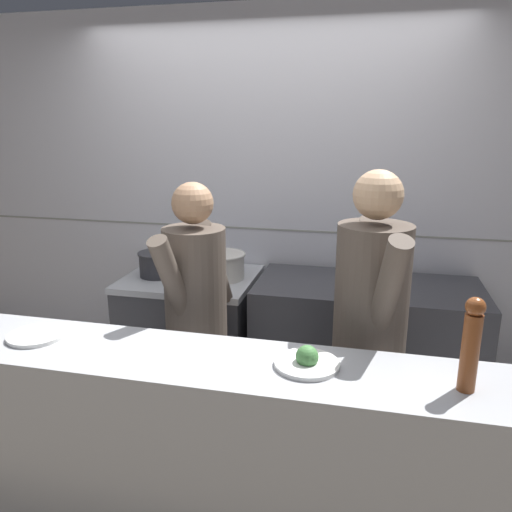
{
  "coord_description": "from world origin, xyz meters",
  "views": [
    {
      "loc": [
        0.69,
        -2.01,
        1.89
      ],
      "look_at": [
        0.08,
        0.59,
        1.15
      ],
      "focal_mm": 35.0,
      "sensor_mm": 36.0,
      "label": 1
    }
  ],
  "objects_px": {
    "oven_range": "(193,338)",
    "plated_dish_main": "(37,335)",
    "plated_dish_appetiser": "(307,361)",
    "sauce_pot": "(222,265)",
    "stock_pot": "(158,263)",
    "mixing_bowl_steel": "(358,272)",
    "chef_head_cook": "(196,316)",
    "chef_sous": "(369,328)",
    "pepper_mill": "(471,343)"
  },
  "relations": [
    {
      "from": "plated_dish_appetiser",
      "to": "pepper_mill",
      "type": "relative_size",
      "value": 0.73
    },
    {
      "from": "mixing_bowl_steel",
      "to": "plated_dish_main",
      "type": "relative_size",
      "value": 0.92
    },
    {
      "from": "oven_range",
      "to": "plated_dish_main",
      "type": "relative_size",
      "value": 3.6
    },
    {
      "from": "oven_range",
      "to": "stock_pot",
      "type": "relative_size",
      "value": 3.53
    },
    {
      "from": "stock_pot",
      "to": "chef_sous",
      "type": "relative_size",
      "value": 0.15
    },
    {
      "from": "mixing_bowl_steel",
      "to": "chef_head_cook",
      "type": "relative_size",
      "value": 0.14
    },
    {
      "from": "sauce_pot",
      "to": "plated_dish_main",
      "type": "relative_size",
      "value": 1.23
    },
    {
      "from": "sauce_pot",
      "to": "plated_dish_main",
      "type": "height_order",
      "value": "sauce_pot"
    },
    {
      "from": "chef_sous",
      "to": "plated_dish_main",
      "type": "bearing_deg",
      "value": -178.52
    },
    {
      "from": "chef_head_cook",
      "to": "chef_sous",
      "type": "distance_m",
      "value": 0.89
    },
    {
      "from": "sauce_pot",
      "to": "plated_dish_appetiser",
      "type": "relative_size",
      "value": 1.2
    },
    {
      "from": "plated_dish_appetiser",
      "to": "chef_head_cook",
      "type": "bearing_deg",
      "value": 139.56
    },
    {
      "from": "pepper_mill",
      "to": "mixing_bowl_steel",
      "type": "bearing_deg",
      "value": 107.91
    },
    {
      "from": "plated_dish_appetiser",
      "to": "sauce_pot",
      "type": "bearing_deg",
      "value": 120.65
    },
    {
      "from": "oven_range",
      "to": "pepper_mill",
      "type": "bearing_deg",
      "value": -39.59
    },
    {
      "from": "oven_range",
      "to": "pepper_mill",
      "type": "distance_m",
      "value": 2.05
    },
    {
      "from": "stock_pot",
      "to": "plated_dish_main",
      "type": "xyz_separation_m",
      "value": [
        -0.07,
        -1.15,
        -0.01
      ]
    },
    {
      "from": "stock_pot",
      "to": "plated_dish_appetiser",
      "type": "distance_m",
      "value": 1.61
    },
    {
      "from": "oven_range",
      "to": "mixing_bowl_steel",
      "type": "height_order",
      "value": "mixing_bowl_steel"
    },
    {
      "from": "sauce_pot",
      "to": "plated_dish_appetiser",
      "type": "xyz_separation_m",
      "value": [
        0.71,
        -1.19,
        -0.0
      ]
    },
    {
      "from": "oven_range",
      "to": "chef_sous",
      "type": "xyz_separation_m",
      "value": [
        1.15,
        -0.7,
        0.49
      ]
    },
    {
      "from": "oven_range",
      "to": "mixing_bowl_steel",
      "type": "xyz_separation_m",
      "value": [
        1.07,
        0.07,
        0.53
      ]
    },
    {
      "from": "mixing_bowl_steel",
      "to": "plated_dish_appetiser",
      "type": "bearing_deg",
      "value": -96.88
    },
    {
      "from": "sauce_pot",
      "to": "plated_dish_appetiser",
      "type": "height_order",
      "value": "sauce_pot"
    },
    {
      "from": "mixing_bowl_steel",
      "to": "chef_head_cook",
      "type": "xyz_separation_m",
      "value": [
        -0.81,
        -0.69,
        -0.09
      ]
    },
    {
      "from": "sauce_pot",
      "to": "pepper_mill",
      "type": "xyz_separation_m",
      "value": [
        1.28,
        -1.24,
        0.16
      ]
    },
    {
      "from": "pepper_mill",
      "to": "plated_dish_main",
      "type": "bearing_deg",
      "value": 178.52
    },
    {
      "from": "oven_range",
      "to": "chef_head_cook",
      "type": "xyz_separation_m",
      "value": [
        0.26,
        -0.62,
        0.44
      ]
    },
    {
      "from": "mixing_bowl_steel",
      "to": "pepper_mill",
      "type": "xyz_separation_m",
      "value": [
        0.42,
        -1.3,
        0.17
      ]
    },
    {
      "from": "mixing_bowl_steel",
      "to": "pepper_mill",
      "type": "distance_m",
      "value": 1.38
    },
    {
      "from": "mixing_bowl_steel",
      "to": "oven_range",
      "type": "bearing_deg",
      "value": -176.39
    },
    {
      "from": "oven_range",
      "to": "stock_pot",
      "type": "xyz_separation_m",
      "value": [
        -0.21,
        -0.04,
        0.53
      ]
    },
    {
      "from": "plated_dish_appetiser",
      "to": "chef_sous",
      "type": "relative_size",
      "value": 0.15
    },
    {
      "from": "oven_range",
      "to": "plated_dish_main",
      "type": "bearing_deg",
      "value": -103.06
    },
    {
      "from": "stock_pot",
      "to": "plated_dish_appetiser",
      "type": "relative_size",
      "value": 0.99
    },
    {
      "from": "stock_pot",
      "to": "mixing_bowl_steel",
      "type": "distance_m",
      "value": 1.28
    },
    {
      "from": "pepper_mill",
      "to": "chef_sous",
      "type": "height_order",
      "value": "chef_sous"
    },
    {
      "from": "oven_range",
      "to": "mixing_bowl_steel",
      "type": "distance_m",
      "value": 1.19
    },
    {
      "from": "stock_pot",
      "to": "pepper_mill",
      "type": "xyz_separation_m",
      "value": [
        1.7,
        -1.19,
        0.16
      ]
    },
    {
      "from": "sauce_pot",
      "to": "plated_dish_appetiser",
      "type": "distance_m",
      "value": 1.39
    },
    {
      "from": "chef_head_cook",
      "to": "chef_sous",
      "type": "xyz_separation_m",
      "value": [
        0.89,
        -0.07,
        0.05
      ]
    },
    {
      "from": "sauce_pot",
      "to": "chef_sous",
      "type": "height_order",
      "value": "chef_sous"
    },
    {
      "from": "pepper_mill",
      "to": "chef_head_cook",
      "type": "relative_size",
      "value": 0.22
    },
    {
      "from": "stock_pot",
      "to": "plated_dish_appetiser",
      "type": "height_order",
      "value": "stock_pot"
    },
    {
      "from": "stock_pot",
      "to": "mixing_bowl_steel",
      "type": "height_order",
      "value": "stock_pot"
    },
    {
      "from": "sauce_pot",
      "to": "pepper_mill",
      "type": "relative_size",
      "value": 0.88
    },
    {
      "from": "pepper_mill",
      "to": "plated_dish_appetiser",
      "type": "bearing_deg",
      "value": 175.15
    },
    {
      "from": "oven_range",
      "to": "plated_dish_main",
      "type": "height_order",
      "value": "plated_dish_main"
    },
    {
      "from": "plated_dish_main",
      "to": "chef_sous",
      "type": "distance_m",
      "value": 1.51
    },
    {
      "from": "oven_range",
      "to": "plated_dish_main",
      "type": "xyz_separation_m",
      "value": [
        -0.28,
        -1.19,
        0.52
      ]
    }
  ]
}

